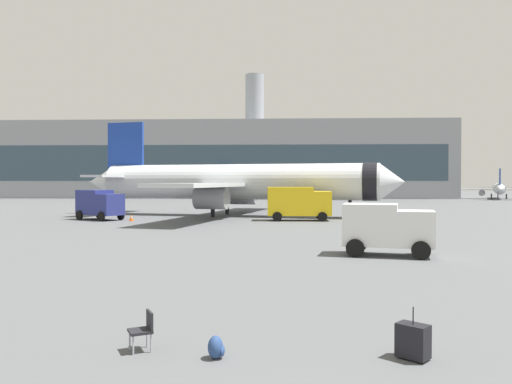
{
  "coord_description": "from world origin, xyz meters",
  "views": [
    {
      "loc": [
        -0.36,
        -5.41,
        3.72
      ],
      "look_at": [
        -1.9,
        29.59,
        3.0
      ],
      "focal_mm": 35.61,
      "sensor_mm": 36.0,
      "label": 1
    }
  ],
  "objects": [
    {
      "name": "traveller_backpack",
      "position": [
        -1.66,
        5.12,
        0.23
      ],
      "size": [
        0.36,
        0.4,
        0.48
      ],
      "color": "navy",
      "rests_on": "ground"
    },
    {
      "name": "rolling_suitcase",
      "position": [
        2.46,
        5.26,
        0.39
      ],
      "size": [
        0.75,
        0.72,
        1.1
      ],
      "color": "black",
      "rests_on": "ground"
    },
    {
      "name": "gate_chair",
      "position": [
        -3.32,
        5.55,
        0.5
      ],
      "size": [
        0.65,
        0.65,
        0.86
      ],
      "color": "black",
      "rests_on": "ground"
    },
    {
      "name": "airplane_at_gate",
      "position": [
        -4.97,
        49.37,
        3.66
      ],
      "size": [
        35.5,
        32.27,
        10.5
      ],
      "color": "silver",
      "rests_on": "ground"
    },
    {
      "name": "safety_cone_near",
      "position": [
        -19.53,
        49.37,
        0.39
      ],
      "size": [
        0.44,
        0.44,
        0.79
      ],
      "color": "#F2590C",
      "rests_on": "ground"
    },
    {
      "name": "fuel_truck",
      "position": [
        1.57,
        43.05,
        1.77
      ],
      "size": [
        6.01,
        2.74,
        3.2
      ],
      "color": "yellow",
      "rests_on": "ground"
    },
    {
      "name": "airplane_taxiing",
      "position": [
        47.43,
        106.6,
        2.21
      ],
      "size": [
        19.08,
        20.81,
        6.36
      ],
      "color": "silver",
      "rests_on": "ground"
    },
    {
      "name": "cargo_van",
      "position": [
        5.1,
        20.28,
        1.45
      ],
      "size": [
        4.75,
        3.2,
        2.6
      ],
      "color": "white",
      "rests_on": "ground"
    },
    {
      "name": "terminal_building",
      "position": [
        -15.49,
        116.43,
        8.75
      ],
      "size": [
        108.32,
        23.91,
        29.36
      ],
      "color": "gray",
      "rests_on": "ground"
    },
    {
      "name": "safety_cone_far",
      "position": [
        7.38,
        37.41,
        0.36
      ],
      "size": [
        0.44,
        0.44,
        0.72
      ],
      "color": "#F2590C",
      "rests_on": "ground"
    },
    {
      "name": "safety_cone_mid",
      "position": [
        -14.26,
        41.92,
        0.29
      ],
      "size": [
        0.44,
        0.44,
        0.6
      ],
      "color": "#F2590C",
      "rests_on": "ground"
    },
    {
      "name": "service_truck",
      "position": [
        -17.74,
        43.14,
        1.61
      ],
      "size": [
        5.22,
        4.48,
        2.9
      ],
      "color": "navy",
      "rests_on": "ground"
    }
  ]
}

